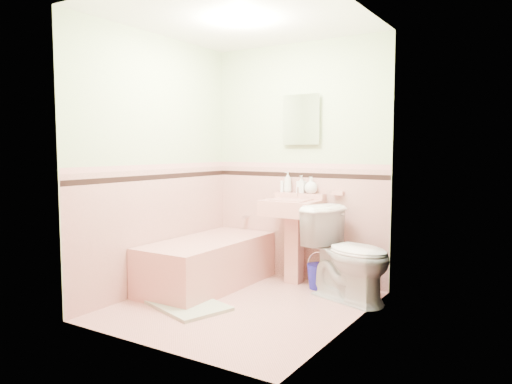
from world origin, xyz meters
The scene contains 32 objects.
floor centered at (0.00, 0.00, 0.00)m, with size 2.20×2.20×0.00m, color tan.
ceiling centered at (0.00, 0.00, 2.50)m, with size 2.20×2.20×0.00m, color white.
wall_back centered at (0.00, 1.10, 1.25)m, with size 2.50×2.50×0.00m, color #F7ECC9.
wall_front centered at (0.00, -1.10, 1.25)m, with size 2.50×2.50×0.00m, color #F7ECC9.
wall_left centered at (-1.00, 0.00, 1.25)m, with size 2.50×2.50×0.00m, color #F7ECC9.
wall_right centered at (1.00, 0.00, 1.25)m, with size 2.50×2.50×0.00m, color #F7ECC9.
wainscot_back centered at (0.00, 1.09, 0.60)m, with size 2.00×2.00×0.00m, color #D2978D.
wainscot_front centered at (0.00, -1.09, 0.60)m, with size 2.00×2.00×0.00m, color #D2978D.
wainscot_left centered at (-0.99, 0.00, 0.60)m, with size 2.20×2.20×0.00m, color #D2978D.
wainscot_right centered at (0.99, 0.00, 0.60)m, with size 2.20×2.20×0.00m, color #D2978D.
accent_back centered at (0.00, 1.08, 1.12)m, with size 2.00×2.00×0.00m, color black.
accent_front centered at (0.00, -1.08, 1.12)m, with size 2.00×2.00×0.00m, color black.
accent_left centered at (-0.98, 0.00, 1.12)m, with size 2.20×2.20×0.00m, color black.
accent_right centered at (0.98, 0.00, 1.12)m, with size 2.20×2.20×0.00m, color black.
cap_back centered at (0.00, 1.08, 1.22)m, with size 2.00×2.00×0.00m, color #D08F8A.
cap_front centered at (0.00, -1.08, 1.22)m, with size 2.00×2.00×0.00m, color #D08F8A.
cap_left centered at (-0.98, 0.00, 1.22)m, with size 2.20×2.20×0.00m, color #D08F8A.
cap_right centered at (0.98, 0.00, 1.22)m, with size 2.20×2.20×0.00m, color #D08F8A.
bathtub centered at (-0.63, 0.33, 0.23)m, with size 0.70×1.50×0.45m, color tan.
tub_faucet centered at (-0.63, 1.05, 0.63)m, with size 0.04×0.04×0.12m, color silver.
sink centered at (0.05, 0.86, 0.44)m, with size 0.56×0.48×0.87m, color tan, non-canonical shape.
sink_faucet centered at (0.05, 1.00, 0.95)m, with size 0.02×0.02×0.10m, color silver.
medicine_cabinet centered at (0.05, 1.07, 1.70)m, with size 0.36×0.04×0.45m, color white.
soap_dish centered at (0.47, 1.06, 0.95)m, with size 0.11×0.07×0.04m, color tan.
soap_bottle_left centered at (-0.10, 1.04, 1.04)m, with size 0.08×0.08×0.22m, color #B2B2B2.
soap_bottle_mid centered at (0.07, 1.04, 1.03)m, with size 0.08×0.08×0.18m, color #B2B2B2.
soap_bottle_right centered at (0.18, 1.04, 1.02)m, with size 0.13×0.13×0.17m, color #B2B2B2.
tube centered at (-0.16, 1.04, 0.99)m, with size 0.04×0.04×0.12m, color white.
toilet centered at (0.75, 0.66, 0.43)m, with size 0.48×0.84×0.86m, color white.
bucket centered at (0.36, 0.86, 0.12)m, with size 0.25×0.25×0.25m, color #181895, non-canonical shape.
bath_mat centered at (-0.40, -0.27, 0.02)m, with size 0.76×0.50×0.03m, color #A2AB8F.
shoe centered at (-0.43, -0.21, 0.06)m, with size 0.15×0.07×0.06m, color #BF1E59.
Camera 1 is at (2.36, -3.51, 1.39)m, focal length 34.05 mm.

